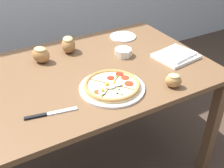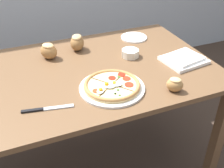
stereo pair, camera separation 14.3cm
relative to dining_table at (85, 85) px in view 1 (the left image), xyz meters
The scene contains 10 objects.
ground_plane 0.68m from the dining_table, ahead, with size 12.00×12.00×0.00m, color #3D2D23.
dining_table is the anchor object (origin of this frame).
pizza 0.26m from the dining_table, 77.68° to the right, with size 0.34×0.34×0.05m.
ramekin_bowl 0.32m from the dining_table, 10.65° to the left, with size 0.11×0.11×0.05m.
napkin_folded 0.59m from the dining_table, 12.69° to the right, with size 0.26×0.23×0.04m.
bread_piece_near 0.52m from the dining_table, 47.55° to the right, with size 0.11×0.10×0.08m.
bread_piece_mid 0.32m from the dining_table, 128.22° to the left, with size 0.13×0.14×0.10m.
bread_piece_far 0.31m from the dining_table, 86.57° to the left, with size 0.12×0.14×0.10m.
knife_main 0.41m from the dining_table, 136.93° to the right, with size 0.24×0.06×0.01m.
side_saucer 0.54m from the dining_table, 34.20° to the left, with size 0.18×0.18×0.01m.
Camera 1 is at (-0.53, -1.27, 1.59)m, focal length 45.00 mm.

